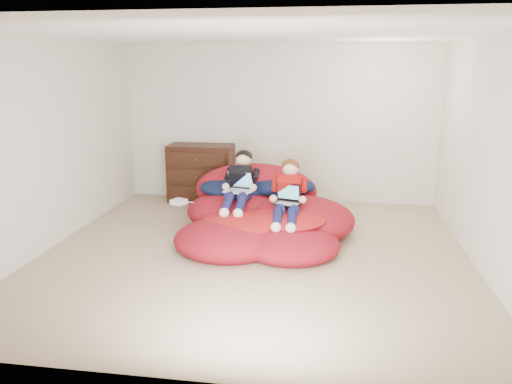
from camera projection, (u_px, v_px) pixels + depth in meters
name	position (u px, v px, depth m)	size (l,w,h in m)	color
room_shell	(255.00, 236.00, 5.87)	(5.10, 5.10, 2.77)	tan
dresser	(201.00, 173.00, 8.12)	(1.03, 0.58, 0.93)	black
beanbag_pile	(263.00, 214.00, 6.62)	(2.32, 2.43, 0.88)	#A61220
cream_pillow	(236.00, 173.00, 7.37)	(0.39, 0.25, 0.25)	beige
older_boy	(240.00, 181.00, 6.63)	(0.32, 1.09, 0.69)	black
younger_boy	(288.00, 192.00, 6.26)	(0.33, 1.05, 0.70)	#A1110E
laptop_white	(239.00, 186.00, 6.58)	(0.40, 0.43, 0.24)	silver
laptop_black	(288.00, 199.00, 6.20)	(0.37, 0.35, 0.24)	black
power_adapter	(179.00, 202.00, 6.60)	(0.17, 0.17, 0.06)	silver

